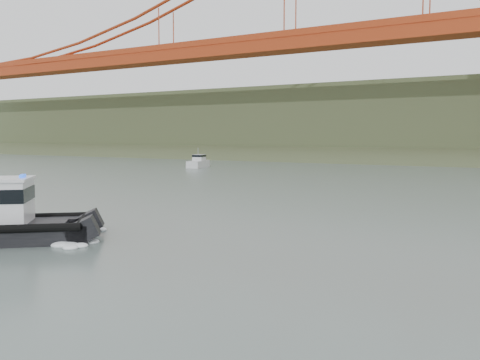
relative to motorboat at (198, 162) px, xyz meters
The scene contains 2 objects.
ground 60.05m from the motorboat, 56.17° to the right, with size 400.00×400.00×0.00m, color #56675F.
motorboat is the anchor object (origin of this frame).
Camera 1 is at (15.70, -18.10, 4.96)m, focal length 40.00 mm.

